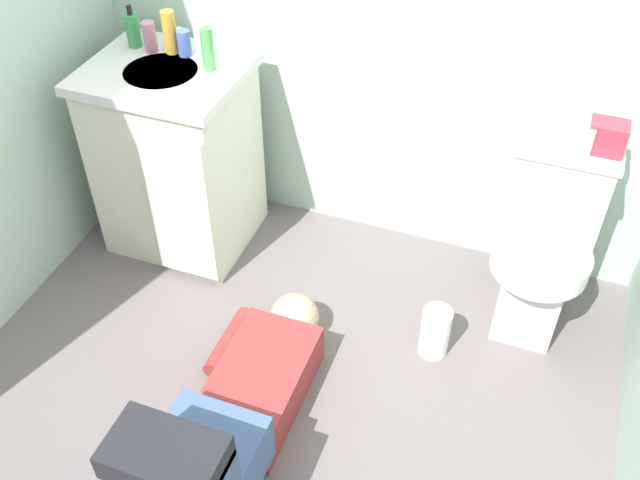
{
  "coord_description": "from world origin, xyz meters",
  "views": [
    {
      "loc": [
        0.67,
        -1.36,
        2.12
      ],
      "look_at": [
        0.02,
        0.38,
        0.45
      ],
      "focal_mm": 39.87,
      "sensor_mm": 36.0,
      "label": 1
    }
  ],
  "objects_px": {
    "person_plumber": "(233,411)",
    "paper_towel_roll": "(435,332)",
    "tissue_box": "(560,130)",
    "bottle_green": "(208,49)",
    "bottle_amber": "(170,32)",
    "faucet": "(179,40)",
    "toilet": "(543,245)",
    "bottle_clear": "(201,42)",
    "toiletry_bag": "(607,137)",
    "soap_dispenser": "(133,30)",
    "bottle_pink": "(150,37)",
    "vanity_cabinet": "(177,157)",
    "bottle_blue": "(184,43)"
  },
  "relations": [
    {
      "from": "person_plumber",
      "to": "paper_towel_roll",
      "type": "xyz_separation_m",
      "value": [
        0.53,
        0.62,
        -0.07
      ]
    },
    {
      "from": "tissue_box",
      "to": "bottle_green",
      "type": "bearing_deg",
      "value": -176.86
    },
    {
      "from": "bottle_amber",
      "to": "paper_towel_roll",
      "type": "relative_size",
      "value": 0.78
    },
    {
      "from": "faucet",
      "to": "bottle_amber",
      "type": "bearing_deg",
      "value": -151.33
    },
    {
      "from": "toilet",
      "to": "bottle_green",
      "type": "bearing_deg",
      "value": 179.11
    },
    {
      "from": "bottle_amber",
      "to": "bottle_clear",
      "type": "height_order",
      "value": "bottle_amber"
    },
    {
      "from": "toilet",
      "to": "bottle_amber",
      "type": "xyz_separation_m",
      "value": [
        -1.52,
        0.09,
        0.54
      ]
    },
    {
      "from": "toiletry_bag",
      "to": "soap_dispenser",
      "type": "distance_m",
      "value": 1.79
    },
    {
      "from": "faucet",
      "to": "bottle_green",
      "type": "height_order",
      "value": "bottle_green"
    },
    {
      "from": "bottle_pink",
      "to": "bottle_clear",
      "type": "relative_size",
      "value": 0.84
    },
    {
      "from": "faucet",
      "to": "bottle_clear",
      "type": "xyz_separation_m",
      "value": [
        0.11,
        -0.02,
        0.02
      ]
    },
    {
      "from": "toilet",
      "to": "bottle_green",
      "type": "distance_m",
      "value": 1.43
    },
    {
      "from": "bottle_pink",
      "to": "toiletry_bag",
      "type": "bearing_deg",
      "value": 0.67
    },
    {
      "from": "person_plumber",
      "to": "toiletry_bag",
      "type": "relative_size",
      "value": 8.59
    },
    {
      "from": "bottle_green",
      "to": "vanity_cabinet",
      "type": "bearing_deg",
      "value": -160.5
    },
    {
      "from": "bottle_green",
      "to": "bottle_blue",
      "type": "bearing_deg",
      "value": 153.66
    },
    {
      "from": "soap_dispenser",
      "to": "bottle_green",
      "type": "height_order",
      "value": "soap_dispenser"
    },
    {
      "from": "bottle_pink",
      "to": "soap_dispenser",
      "type": "bearing_deg",
      "value": 168.51
    },
    {
      "from": "toiletry_bag",
      "to": "bottle_clear",
      "type": "relative_size",
      "value": 0.88
    },
    {
      "from": "soap_dispenser",
      "to": "bottle_clear",
      "type": "height_order",
      "value": "soap_dispenser"
    },
    {
      "from": "soap_dispenser",
      "to": "bottle_pink",
      "type": "xyz_separation_m",
      "value": [
        0.08,
        -0.02,
        -0.01
      ]
    },
    {
      "from": "bottle_amber",
      "to": "paper_towel_roll",
      "type": "bearing_deg",
      "value": -18.65
    },
    {
      "from": "paper_towel_roll",
      "to": "bottle_pink",
      "type": "bearing_deg",
      "value": 163.28
    },
    {
      "from": "toilet",
      "to": "bottle_clear",
      "type": "xyz_separation_m",
      "value": [
        -1.38,
        0.08,
        0.52
      ]
    },
    {
      "from": "person_plumber",
      "to": "bottle_pink",
      "type": "bearing_deg",
      "value": 127.48
    },
    {
      "from": "bottle_pink",
      "to": "bottle_blue",
      "type": "bearing_deg",
      "value": 7.79
    },
    {
      "from": "tissue_box",
      "to": "soap_dispenser",
      "type": "bearing_deg",
      "value": -179.9
    },
    {
      "from": "bottle_clear",
      "to": "person_plumber",
      "type": "bearing_deg",
      "value": -61.4
    },
    {
      "from": "faucet",
      "to": "soap_dispenser",
      "type": "relative_size",
      "value": 0.6
    },
    {
      "from": "person_plumber",
      "to": "bottle_clear",
      "type": "height_order",
      "value": "bottle_clear"
    },
    {
      "from": "vanity_cabinet",
      "to": "paper_towel_roll",
      "type": "bearing_deg",
      "value": -13.31
    },
    {
      "from": "bottle_green",
      "to": "toiletry_bag",
      "type": "bearing_deg",
      "value": 2.81
    },
    {
      "from": "bottle_blue",
      "to": "paper_towel_roll",
      "type": "xyz_separation_m",
      "value": [
        1.16,
        -0.41,
        -0.76
      ]
    },
    {
      "from": "vanity_cabinet",
      "to": "bottle_clear",
      "type": "xyz_separation_m",
      "value": [
        0.11,
        0.12,
        0.47
      ]
    },
    {
      "from": "bottle_pink",
      "to": "bottle_green",
      "type": "height_order",
      "value": "bottle_green"
    },
    {
      "from": "person_plumber",
      "to": "paper_towel_roll",
      "type": "bearing_deg",
      "value": 49.55
    },
    {
      "from": "bottle_amber",
      "to": "bottle_clear",
      "type": "xyz_separation_m",
      "value": [
        0.14,
        -0.01,
        -0.01
      ]
    },
    {
      "from": "bottle_amber",
      "to": "paper_towel_roll",
      "type": "distance_m",
      "value": 1.51
    },
    {
      "from": "vanity_cabinet",
      "to": "bottle_pink",
      "type": "height_order",
      "value": "bottle_pink"
    },
    {
      "from": "bottle_clear",
      "to": "tissue_box",
      "type": "bearing_deg",
      "value": 0.3
    },
    {
      "from": "tissue_box",
      "to": "toiletry_bag",
      "type": "height_order",
      "value": "toiletry_bag"
    },
    {
      "from": "toilet",
      "to": "vanity_cabinet",
      "type": "bearing_deg",
      "value": -178.52
    },
    {
      "from": "bottle_pink",
      "to": "bottle_green",
      "type": "relative_size",
      "value": 0.73
    },
    {
      "from": "faucet",
      "to": "bottle_blue",
      "type": "distance_m",
      "value": 0.04
    },
    {
      "from": "soap_dispenser",
      "to": "tissue_box",
      "type": "bearing_deg",
      "value": 0.1
    },
    {
      "from": "person_plumber",
      "to": "bottle_blue",
      "type": "relative_size",
      "value": 10.58
    },
    {
      "from": "person_plumber",
      "to": "bottle_green",
      "type": "distance_m",
      "value": 1.3
    },
    {
      "from": "bottle_pink",
      "to": "paper_towel_roll",
      "type": "height_order",
      "value": "bottle_pink"
    },
    {
      "from": "bottle_amber",
      "to": "bottle_blue",
      "type": "height_order",
      "value": "bottle_amber"
    },
    {
      "from": "toiletry_bag",
      "to": "soap_dispenser",
      "type": "height_order",
      "value": "soap_dispenser"
    }
  ]
}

